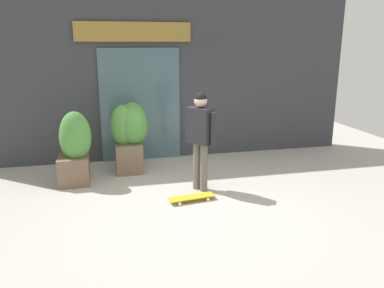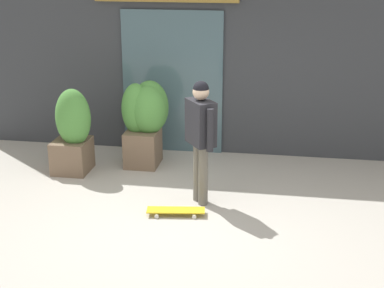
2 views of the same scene
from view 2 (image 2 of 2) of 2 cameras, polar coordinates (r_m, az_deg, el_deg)
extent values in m
plane|color=#B2ADA3|center=(7.52, -1.66, -7.41)|extent=(12.00, 12.00, 0.00)
cube|color=#383A3F|center=(9.62, 1.44, 9.58)|extent=(8.38, 0.25, 3.56)
cube|color=#47606B|center=(9.68, -1.96, 6.14)|extent=(1.70, 0.06, 2.40)
cylinder|color=#666056|center=(7.75, 1.11, -3.14)|extent=(0.13, 0.13, 0.85)
cylinder|color=#666056|center=(7.88, 0.59, -2.75)|extent=(0.13, 0.13, 0.85)
cube|color=#232328|center=(7.58, 0.87, 2.17)|extent=(0.47, 0.52, 0.60)
cylinder|color=#232328|center=(7.36, 1.82, 1.38)|extent=(0.09, 0.09, 0.57)
cylinder|color=#232328|center=(7.82, -0.02, 2.44)|extent=(0.09, 0.09, 0.57)
sphere|color=beige|center=(7.47, 0.89, 5.23)|extent=(0.22, 0.22, 0.22)
sphere|color=black|center=(7.46, 0.89, 5.52)|extent=(0.21, 0.21, 0.21)
cube|color=gold|center=(7.59, -1.62, -6.60)|extent=(0.79, 0.30, 0.02)
cylinder|color=silver|center=(7.52, -3.54, -7.20)|extent=(0.06, 0.04, 0.05)
cylinder|color=silver|center=(7.72, -3.40, -6.49)|extent=(0.06, 0.04, 0.05)
cylinder|color=silver|center=(7.50, 0.22, -7.26)|extent=(0.06, 0.04, 0.05)
cylinder|color=silver|center=(7.69, 0.26, -6.54)|extent=(0.06, 0.04, 0.05)
cube|color=brown|center=(9.16, -11.84, -1.14)|extent=(0.54, 0.59, 0.51)
ellipsoid|color=#4C8C3D|center=(9.06, -11.99, 2.49)|extent=(0.42, 0.54, 0.77)
ellipsoid|color=#4C8C3D|center=(8.91, -11.76, 2.59)|extent=(0.55, 0.44, 0.89)
cube|color=brown|center=(9.26, -4.91, -0.36)|extent=(0.52, 0.60, 0.58)
ellipsoid|color=#4C8C3D|center=(9.17, -4.18, 3.72)|extent=(0.59, 0.49, 0.85)
ellipsoid|color=#4C8C3D|center=(9.08, -4.37, 3.41)|extent=(0.59, 0.52, 0.80)
ellipsoid|color=#4C8C3D|center=(9.10, -5.58, 3.49)|extent=(0.47, 0.37, 0.83)
camera|label=1|loc=(2.98, -55.30, -5.70)|focal=35.78mm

